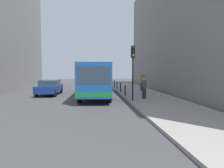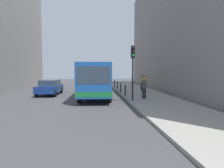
% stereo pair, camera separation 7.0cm
% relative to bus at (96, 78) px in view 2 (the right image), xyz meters
% --- Properties ---
extents(ground_plane, '(80.00, 80.00, 0.00)m').
position_rel_bus_xyz_m(ground_plane, '(-0.88, -2.93, -1.73)').
color(ground_plane, '#424244').
extents(sidewalk, '(4.40, 40.00, 0.15)m').
position_rel_bus_xyz_m(sidewalk, '(4.52, -2.93, -1.65)').
color(sidewalk, '#9E9991').
rests_on(sidewalk, ground).
extents(building_right, '(7.00, 32.00, 14.25)m').
position_rel_bus_xyz_m(building_right, '(10.62, 1.07, 5.40)').
color(building_right, gray).
rests_on(building_right, ground).
extents(bus, '(3.04, 11.13, 3.00)m').
position_rel_bus_xyz_m(bus, '(0.00, 0.00, 0.00)').
color(bus, '#19519E').
rests_on(bus, ground).
extents(car_beside_bus, '(2.03, 4.48, 1.48)m').
position_rel_bus_xyz_m(car_beside_bus, '(-4.50, 1.25, -0.94)').
color(car_beside_bus, navy).
rests_on(car_beside_bus, ground).
extents(car_behind_bus, '(2.00, 4.46, 1.48)m').
position_rel_bus_xyz_m(car_behind_bus, '(0.47, 9.33, -0.94)').
color(car_behind_bus, navy).
rests_on(car_behind_bus, ground).
extents(traffic_light, '(0.28, 0.33, 4.10)m').
position_rel_bus_xyz_m(traffic_light, '(2.67, -4.20, 1.28)').
color(traffic_light, black).
rests_on(traffic_light, sidewalk).
extents(bollard_near, '(0.11, 0.11, 0.95)m').
position_rel_bus_xyz_m(bollard_near, '(2.57, -1.30, -1.10)').
color(bollard_near, black).
rests_on(bollard_near, sidewalk).
extents(bollard_mid, '(0.11, 0.11, 0.95)m').
position_rel_bus_xyz_m(bollard_mid, '(2.57, 1.61, -1.10)').
color(bollard_mid, black).
rests_on(bollard_mid, sidewalk).
extents(bollard_far, '(0.11, 0.11, 0.95)m').
position_rel_bus_xyz_m(bollard_far, '(2.57, 4.53, -1.10)').
color(bollard_far, black).
rests_on(bollard_far, sidewalk).
extents(bollard_farthest, '(0.11, 0.11, 0.95)m').
position_rel_bus_xyz_m(bollard_farthest, '(2.57, 7.44, -1.10)').
color(bollard_farthest, black).
rests_on(bollard_farthest, sidewalk).
extents(pedestrian_near_signal, '(0.38, 0.38, 1.67)m').
position_rel_bus_xyz_m(pedestrian_near_signal, '(3.83, -3.11, -0.74)').
color(pedestrian_near_signal, '#26262D').
rests_on(pedestrian_near_signal, sidewalk).
extents(pedestrian_mid_sidewalk, '(0.38, 0.38, 1.81)m').
position_rel_bus_xyz_m(pedestrian_mid_sidewalk, '(4.65, 0.05, -0.66)').
color(pedestrian_mid_sidewalk, '#26262D').
rests_on(pedestrian_mid_sidewalk, sidewalk).
extents(pedestrian_far_sidewalk, '(0.38, 0.38, 1.78)m').
position_rel_bus_xyz_m(pedestrian_far_sidewalk, '(5.18, 3.05, -0.68)').
color(pedestrian_far_sidewalk, '#26262D').
rests_on(pedestrian_far_sidewalk, sidewalk).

